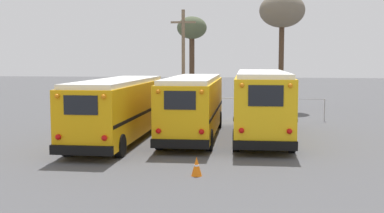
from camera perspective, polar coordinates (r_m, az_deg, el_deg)
The scene contains 9 objects.
ground_plane at distance 23.48m, azimuth -0.08°, elevation -3.92°, with size 160.00×160.00×0.00m, color #4C4C4F.
school_bus_0 at distance 23.11m, azimuth -8.68°, elevation -0.12°, with size 2.57×10.31×2.94m.
school_bus_1 at distance 23.93m, azimuth 0.14°, elevation 0.23°, with size 2.60×9.76×3.02m.
school_bus_2 at distance 23.90m, azimuth 8.24°, elevation 0.50°, with size 2.79×10.03×3.30m.
utility_pole at distance 34.62m, azimuth -1.04°, elevation 5.65°, with size 1.80×0.25×7.40m.
bare_tree_0 at distance 38.08m, azimuth 10.63°, elevation 10.92°, with size 3.47×3.47×8.91m.
bare_tree_1 at distance 40.28m, azimuth -0.01°, elevation 8.87°, with size 2.47×2.47×7.41m.
fence_line at distance 31.12m, azimuth 1.88°, elevation 0.26°, with size 14.80×0.06×1.42m.
traffic_cone at distance 16.19m, azimuth 0.55°, elevation -7.10°, with size 0.36×0.36×0.65m.
Camera 1 is at (3.12, -22.94, 3.90)m, focal length 45.00 mm.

